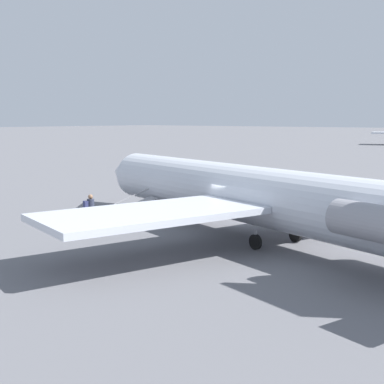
% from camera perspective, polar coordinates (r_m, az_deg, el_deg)
% --- Properties ---
extents(ground_plane, '(600.00, 600.00, 0.00)m').
position_cam_1_polar(ground_plane, '(25.30, 5.65, -4.81)').
color(ground_plane, slate).
extents(airplane_main, '(26.94, 20.59, 6.97)m').
position_cam_1_polar(airplane_main, '(24.25, 7.11, -0.36)').
color(airplane_main, silver).
rests_on(airplane_main, ground).
extents(boarding_stairs, '(2.05, 4.14, 1.72)m').
position_cam_1_polar(boarding_stairs, '(28.29, -8.70, -2.73)').
color(boarding_stairs, '#99999E').
rests_on(boarding_stairs, ground).
extents(passenger, '(0.41, 0.56, 1.74)m').
position_cam_1_polar(passenger, '(27.43, -10.82, -1.78)').
color(passenger, '#23232D').
rests_on(passenger, ground).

